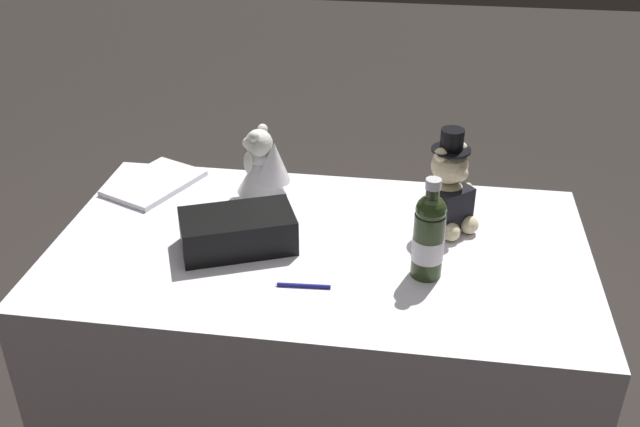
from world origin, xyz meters
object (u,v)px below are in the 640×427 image
champagne_bottle (429,235)px  guestbook (154,183)px  gift_case_black (238,231)px  teddy_bear_bride (263,164)px  signing_pen (302,285)px  teddy_bear_groom (449,192)px

champagne_bottle → guestbook: size_ratio=0.95×
champagne_bottle → gift_case_black: (0.52, -0.06, -0.07)m
gift_case_black → guestbook: 0.48m
teddy_bear_bride → signing_pen: 0.54m
teddy_bear_bride → teddy_bear_groom: bearing=165.8°
signing_pen → gift_case_black: (0.21, -0.16, 0.05)m
teddy_bear_groom → guestbook: teddy_bear_groom is taller
signing_pen → guestbook: bearing=-40.4°
signing_pen → guestbook: (0.56, -0.48, 0.00)m
teddy_bear_groom → gift_case_black: bearing=18.3°
champagne_bottle → guestbook: 0.96m
champagne_bottle → gift_case_black: bearing=-6.4°
teddy_bear_groom → gift_case_black: (0.57, 0.19, -0.07)m
teddy_bear_bride → champagne_bottle: 0.65m
gift_case_black → guestbook: gift_case_black is taller
champagne_bottle → teddy_bear_bride: bearing=-37.1°
champagne_bottle → signing_pen: bearing=18.6°
teddy_bear_bride → gift_case_black: bearing=89.7°
guestbook → champagne_bottle: bearing=-179.8°
teddy_bear_groom → champagne_bottle: (0.05, 0.25, 0.00)m
teddy_bear_bride → signing_pen: (-0.20, 0.49, -0.09)m
guestbook → teddy_bear_groom: bearing=-164.5°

